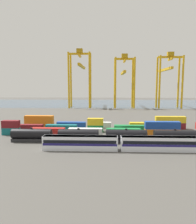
# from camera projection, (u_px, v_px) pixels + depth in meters

# --- Properties ---
(ground_plane) EXTENTS (420.00, 420.00, 0.00)m
(ground_plane) POSITION_uv_depth(u_px,v_px,m) (115.00, 117.00, 119.87)
(ground_plane) COLOR #4C4944
(harbour_water) EXTENTS (400.00, 110.00, 0.01)m
(harbour_water) POSITION_uv_depth(u_px,v_px,m) (111.00, 103.00, 221.38)
(harbour_water) COLOR #384C60
(harbour_water) RESTS_ON ground_plane
(passenger_train) EXTENTS (63.42, 3.14, 3.90)m
(passenger_train) POSITION_uv_depth(u_px,v_px,m) (159.00, 143.00, 56.66)
(passenger_train) COLOR silver
(passenger_train) RESTS_ON ground_plane
(freight_tank_row) EXTENTS (57.24, 3.00, 4.46)m
(freight_tank_row) POSITION_uv_depth(u_px,v_px,m) (102.00, 136.00, 65.15)
(freight_tank_row) COLOR #232326
(freight_tank_row) RESTS_ON ground_plane
(shipping_container_0) EXTENTS (6.04, 2.44, 2.60)m
(shipping_container_0) POSITION_uv_depth(u_px,v_px,m) (11.00, 131.00, 75.89)
(shipping_container_0) COLOR #146066
(shipping_container_0) RESTS_ON ground_plane
(shipping_container_1) EXTENTS (6.04, 2.44, 2.60)m
(shipping_container_1) POSITION_uv_depth(u_px,v_px,m) (11.00, 124.00, 75.58)
(shipping_container_1) COLOR maroon
(shipping_container_1) RESTS_ON shipping_container_0
(shipping_container_2) EXTENTS (12.10, 2.44, 2.60)m
(shipping_container_2) POSITION_uv_depth(u_px,v_px,m) (48.00, 131.00, 75.33)
(shipping_container_2) COLOR #AD211C
(shipping_container_2) RESTS_ON ground_plane
(shipping_container_3) EXTENTS (12.10, 2.44, 2.60)m
(shipping_container_3) POSITION_uv_depth(u_px,v_px,m) (85.00, 132.00, 74.76)
(shipping_container_3) COLOR silver
(shipping_container_3) RESTS_ON ground_plane
(shipping_container_4) EXTENTS (12.10, 2.44, 2.60)m
(shipping_container_4) POSITION_uv_depth(u_px,v_px,m) (123.00, 132.00, 74.19)
(shipping_container_4) COLOR #197538
(shipping_container_4) RESTS_ON ground_plane
(shipping_container_5) EXTENTS (12.10, 2.44, 2.60)m
(shipping_container_5) POSITION_uv_depth(u_px,v_px,m) (162.00, 132.00, 73.63)
(shipping_container_5) COLOR orange
(shipping_container_5) RESTS_ON ground_plane
(shipping_container_6) EXTENTS (12.10, 2.44, 2.60)m
(shipping_container_6) POSITION_uv_depth(u_px,v_px,m) (162.00, 125.00, 73.31)
(shipping_container_6) COLOR #1C4299
(shipping_container_6) RESTS_ON shipping_container_5
(shipping_container_7) EXTENTS (12.10, 2.44, 2.60)m
(shipping_container_7) POSITION_uv_depth(u_px,v_px,m) (28.00, 128.00, 82.22)
(shipping_container_7) COLOR maroon
(shipping_container_7) RESTS_ON ground_plane
(shipping_container_8) EXTENTS (12.10, 2.44, 2.60)m
(shipping_container_8) POSITION_uv_depth(u_px,v_px,m) (61.00, 128.00, 81.66)
(shipping_container_8) COLOR #146066
(shipping_container_8) RESTS_ON ground_plane
(shipping_container_9) EXTENTS (6.04, 2.44, 2.60)m
(shipping_container_9) POSITION_uv_depth(u_px,v_px,m) (95.00, 128.00, 81.10)
(shipping_container_9) COLOR #197538
(shipping_container_9) RESTS_ON ground_plane
(shipping_container_10) EXTENTS (6.04, 2.44, 2.60)m
(shipping_container_10) POSITION_uv_depth(u_px,v_px,m) (95.00, 122.00, 80.78)
(shipping_container_10) COLOR gold
(shipping_container_10) RESTS_ON shipping_container_9
(shipping_container_11) EXTENTS (12.10, 2.44, 2.60)m
(shipping_container_11) POSITION_uv_depth(u_px,v_px,m) (130.00, 129.00, 80.54)
(shipping_container_11) COLOR #197538
(shipping_container_11) RESTS_ON ground_plane
(shipping_container_12) EXTENTS (12.10, 2.44, 2.60)m
(shipping_container_12) POSITION_uv_depth(u_px,v_px,m) (39.00, 125.00, 88.58)
(shipping_container_12) COLOR orange
(shipping_container_12) RESTS_ON ground_plane
(shipping_container_13) EXTENTS (12.10, 2.44, 2.60)m
(shipping_container_13) POSITION_uv_depth(u_px,v_px,m) (39.00, 119.00, 88.27)
(shipping_container_13) COLOR orange
(shipping_container_13) RESTS_ON shipping_container_12
(shipping_container_14) EXTENTS (12.10, 2.44, 2.60)m
(shipping_container_14) POSITION_uv_depth(u_px,v_px,m) (71.00, 125.00, 88.01)
(shipping_container_14) COLOR #1C4299
(shipping_container_14) RESTS_ON ground_plane
(shipping_container_15) EXTENTS (6.04, 2.44, 2.60)m
(shipping_container_15) POSITION_uv_depth(u_px,v_px,m) (104.00, 125.00, 87.44)
(shipping_container_15) COLOR silver
(shipping_container_15) RESTS_ON ground_plane
(shipping_container_16) EXTENTS (6.04, 2.44, 2.60)m
(shipping_container_16) POSITION_uv_depth(u_px,v_px,m) (137.00, 125.00, 86.86)
(shipping_container_16) COLOR gold
(shipping_container_16) RESTS_ON ground_plane
(shipping_container_17) EXTENTS (12.10, 2.44, 2.60)m
(shipping_container_17) POSITION_uv_depth(u_px,v_px,m) (170.00, 126.00, 86.29)
(shipping_container_17) COLOR maroon
(shipping_container_17) RESTS_ON ground_plane
(shipping_container_18) EXTENTS (12.10, 2.44, 2.60)m
(shipping_container_18) POSITION_uv_depth(u_px,v_px,m) (170.00, 120.00, 85.98)
(shipping_container_18) COLOR gold
(shipping_container_18) RESTS_ON shipping_container_17
(gantry_crane_west) EXTENTS (18.37, 40.57, 47.92)m
(gantry_crane_west) POSITION_uv_depth(u_px,v_px,m) (80.00, 72.00, 175.03)
(gantry_crane_west) COLOR gold
(gantry_crane_west) RESTS_ON ground_plane
(gantry_crane_central) EXTENTS (16.66, 37.33, 43.61)m
(gantry_crane_central) POSITION_uv_depth(u_px,v_px,m) (124.00, 76.00, 173.42)
(gantry_crane_central) COLOR gold
(gantry_crane_central) RESTS_ON ground_plane
(gantry_crane_east) EXTENTS (19.49, 40.38, 44.86)m
(gantry_crane_east) POSITION_uv_depth(u_px,v_px,m) (168.00, 74.00, 172.31)
(gantry_crane_east) COLOR gold
(gantry_crane_east) RESTS_ON ground_plane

